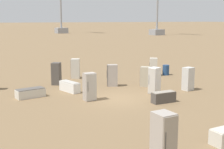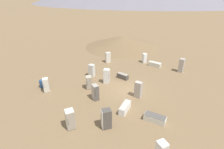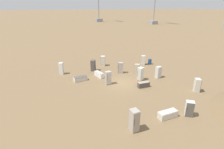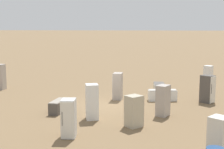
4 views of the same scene
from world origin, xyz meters
The scene contains 13 objects.
ground_plane centered at (0.00, 0.00, 0.00)m, with size 1000.00×1000.00×0.00m, color brown.
discarded_fridge_0 centered at (-6.75, -6.96, 0.89)m, with size 0.79×0.82×1.79m.
discarded_fridge_2 centered at (0.21, 5.74, 0.84)m, with size 0.70×0.83×1.68m.
discarded_fridge_4 centered at (-5.82, 7.00, 0.82)m, with size 0.87×0.89×1.63m.
discarded_fridge_5 centered at (2.13, 2.05, 0.34)m, with size 0.61×1.54×0.69m.
discarded_fridge_7 centered at (-3.09, -4.91, 0.30)m, with size 1.03×1.95×0.60m.
discarded_fridge_8 centered at (8.97, -3.24, 0.97)m, with size 0.79×0.65×1.95m.
discarded_fridge_9 centered at (-2.36, 3.72, 0.76)m, with size 0.96×0.97×1.52m.
discarded_fridge_10 centered at (-0.52, -1.77, 0.89)m, with size 0.63×0.74×1.77m.
discarded_fridge_11 centered at (-3.45, -2.02, 0.36)m, with size 1.92×0.98×0.72m.
discarded_fridge_12 centered at (-3.63, 1.54, 0.84)m, with size 0.80×0.93×1.68m.
discarded_fridge_14 centered at (-0.06, 2.93, 0.92)m, with size 0.82×0.87×1.84m.
discarded_fridge_15 centered at (-6.25, -2.05, 0.87)m, with size 1.00×0.96×1.75m.
Camera 4 is at (-4.26, 18.09, 4.72)m, focal length 50.00 mm.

